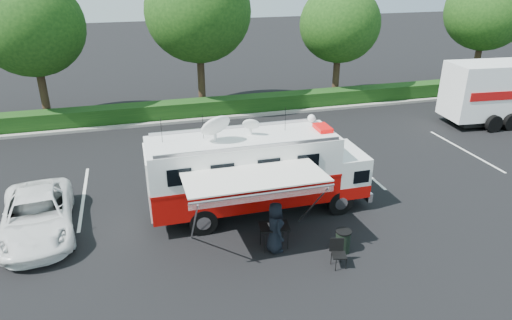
{
  "coord_description": "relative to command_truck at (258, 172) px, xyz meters",
  "views": [
    {
      "loc": [
        -4.15,
        -14.42,
        8.75
      ],
      "look_at": [
        0.0,
        0.5,
        1.9
      ],
      "focal_mm": 32.0,
      "sensor_mm": 36.0,
      "label": 1
    }
  ],
  "objects": [
    {
      "name": "folding_table",
      "position": [
        -0.12,
        -2.38,
        -0.89
      ],
      "size": [
        1.04,
        0.8,
        0.82
      ],
      "color": "black",
      "rests_on": "ground_plane"
    },
    {
      "name": "trash_bin",
      "position": [
        1.96,
        -3.21,
        -1.27
      ],
      "size": [
        0.52,
        0.52,
        0.77
      ],
      "color": "black",
      "rests_on": "ground_plane"
    },
    {
      "name": "person",
      "position": [
        -0.15,
        -2.56,
        -1.66
      ],
      "size": [
        0.61,
        0.89,
        1.74
      ],
      "primitive_type": "imported",
      "rotation": [
        0.0,
        0.0,
        1.64
      ],
      "color": "black",
      "rests_on": "ground_plane"
    },
    {
      "name": "ground_plane",
      "position": [
        0.07,
        0.0,
        -1.66
      ],
      "size": [
        120.0,
        120.0,
        0.0
      ],
      "primitive_type": "plane",
      "color": "black",
      "rests_on": "ground"
    },
    {
      "name": "folding_chair",
      "position": [
        1.48,
        -3.82,
        -1.13
      ],
      "size": [
        0.53,
        0.56,
        0.91
      ],
      "color": "black",
      "rests_on": "ground_plane"
    },
    {
      "name": "awning",
      "position": [
        -0.72,
        -2.31,
        0.83
      ],
      "size": [
        4.41,
        2.3,
        2.67
      ],
      "color": "silver",
      "rests_on": "ground_plane"
    },
    {
      "name": "stall_lines",
      "position": [
        -0.43,
        3.0,
        -1.66
      ],
      "size": [
        24.12,
        5.5,
        0.01
      ],
      "color": "silver",
      "rests_on": "ground_plane"
    },
    {
      "name": "back_border",
      "position": [
        1.21,
        12.9,
        3.34
      ],
      "size": [
        60.0,
        6.14,
        8.87
      ],
      "color": "#9E998E",
      "rests_on": "ground_plane"
    },
    {
      "name": "command_truck",
      "position": [
        0.0,
        0.0,
        0.0
      ],
      "size": [
        8.08,
        2.22,
        3.88
      ],
      "color": "black",
      "rests_on": "ground_plane"
    },
    {
      "name": "white_suv",
      "position": [
        -7.7,
        0.61,
        -1.66
      ],
      "size": [
        2.77,
        5.17,
        1.38
      ],
      "primitive_type": "imported",
      "rotation": [
        0.0,
        0.0,
        0.1
      ],
      "color": "white",
      "rests_on": "ground_plane"
    }
  ]
}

